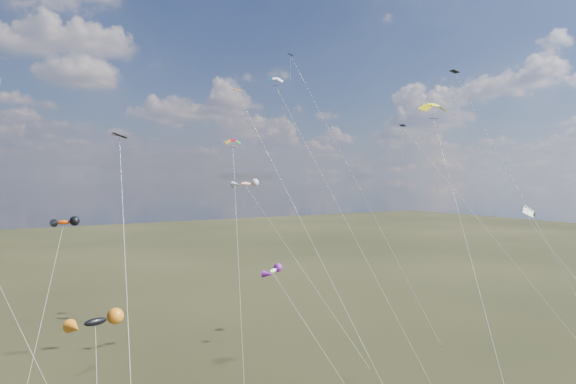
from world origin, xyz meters
TOP-DOWN VIEW (x-y plane):
  - diamond_black_high at (26.74, 18.64)m, footprint 6.31×17.96m
  - diamond_navy_tall at (13.37, 36.02)m, footprint 9.10×21.60m
  - diamond_black_mid at (-20.11, 2.19)m, footprint 3.16×14.67m
  - diamond_navy_right at (18.14, 18.87)m, footprint 13.58×16.98m
  - diamond_orange_center at (-3.84, 11.35)m, footprint 9.02×13.64m
  - parafoil_yellow at (6.37, 4.80)m, footprint 9.38×16.58m
  - parafoil_blue_white at (9.39, 36.28)m, footprint 2.41×30.38m
  - parafoil_striped at (15.89, 2.08)m, footprint 8.42×11.72m
  - parafoil_tricolor at (-1.20, 28.14)m, footprint 5.81×12.99m
  - novelty_black_orange at (-20.50, 8.19)m, footprint 3.25×9.17m
  - novelty_orange_black at (-19.34, 29.20)m, footprint 6.51×11.17m
  - novelty_white_purple at (-3.72, 14.55)m, footprint 6.55×8.00m
  - novelty_redwhite_stripe at (0.57, 28.34)m, footprint 9.86×14.17m

SIDE VIEW (x-z plane):
  - novelty_black_orange at x=-20.50m, z-range 5.34..17.25m
  - novelty_white_purple at x=-3.72m, z-range 5.70..18.12m
  - novelty_orange_black at x=-19.34m, z-range 7.64..24.23m
  - diamond_black_mid at x=-20.11m, z-range 4.90..28.11m
  - parafoil_striped at x=15.89m, z-range 8.44..26.72m
  - diamond_orange_center at x=-3.84m, z-range 4.43..32.90m
  - novelty_redwhite_stripe at x=0.57m, z-range 9.51..29.76m
  - diamond_navy_right at x=18.14m, z-range 9.08..35.92m
  - parafoil_tricolor at x=-1.20m, z-range 11.88..37.07m
  - parafoil_yellow at x=6.37m, z-range 12.89..40.15m
  - diamond_black_high at x=26.74m, z-range 12.35..46.66m
  - diamond_navy_tall at x=13.37m, z-range 13.84..52.27m
  - parafoil_blue_white at x=9.39m, z-range 16.53..51.36m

